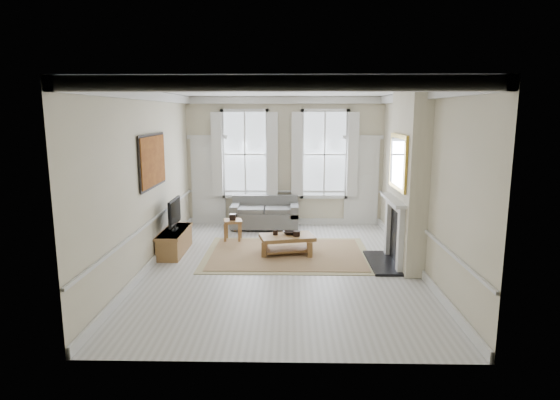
{
  "coord_description": "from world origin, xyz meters",
  "views": [
    {
      "loc": [
        0.13,
        -8.81,
        2.98
      ],
      "look_at": [
        -0.06,
        0.44,
        1.25
      ],
      "focal_mm": 30.0,
      "sensor_mm": 36.0,
      "label": 1
    }
  ],
  "objects_px": {
    "sofa": "(265,215)",
    "coffee_table": "(287,239)",
    "tv_stand": "(175,241)",
    "side_table": "(233,224)"
  },
  "relations": [
    {
      "from": "sofa",
      "to": "side_table",
      "type": "relative_size",
      "value": 3.46
    },
    {
      "from": "sofa",
      "to": "coffee_table",
      "type": "bearing_deg",
      "value": -75.63
    },
    {
      "from": "side_table",
      "to": "tv_stand",
      "type": "relative_size",
      "value": 0.36
    },
    {
      "from": "side_table",
      "to": "tv_stand",
      "type": "bearing_deg",
      "value": -138.54
    },
    {
      "from": "sofa",
      "to": "side_table",
      "type": "distance_m",
      "value": 1.42
    },
    {
      "from": "sofa",
      "to": "tv_stand",
      "type": "xyz_separation_m",
      "value": [
        -1.83,
        -2.24,
        -0.1
      ]
    },
    {
      "from": "sofa",
      "to": "coffee_table",
      "type": "height_order",
      "value": "sofa"
    },
    {
      "from": "coffee_table",
      "to": "tv_stand",
      "type": "bearing_deg",
      "value": 165.02
    },
    {
      "from": "side_table",
      "to": "sofa",
      "type": "bearing_deg",
      "value": 60.74
    },
    {
      "from": "sofa",
      "to": "tv_stand",
      "type": "relative_size",
      "value": 1.23
    }
  ]
}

